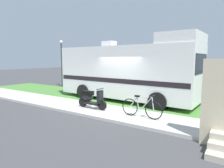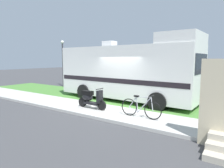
{
  "view_description": "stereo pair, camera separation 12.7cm",
  "coord_description": "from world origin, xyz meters",
  "px_view_note": "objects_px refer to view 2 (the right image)",
  "views": [
    {
      "loc": [
        5.36,
        -8.22,
        2.39
      ],
      "look_at": [
        -0.39,
        0.3,
        1.1
      ],
      "focal_mm": 31.98,
      "sensor_mm": 36.0,
      "label": 1
    },
    {
      "loc": [
        5.46,
        -8.14,
        2.39
      ],
      "look_at": [
        -0.39,
        0.3,
        1.1
      ],
      "focal_mm": 31.98,
      "sensor_mm": 36.0,
      "label": 2
    }
  ],
  "objects_px": {
    "bottle_green": "(203,122)",
    "pickup_truck_far": "(135,73)",
    "motorhome_rv": "(128,71)",
    "pickup_truck_near": "(184,79)",
    "scooter": "(91,98)",
    "street_lamp_post": "(63,59)",
    "bicycle": "(141,108)"
  },
  "relations": [
    {
      "from": "scooter",
      "to": "bottle_green",
      "type": "bearing_deg",
      "value": 4.32
    },
    {
      "from": "bicycle",
      "to": "bottle_green",
      "type": "distance_m",
      "value": 2.24
    },
    {
      "from": "bicycle",
      "to": "pickup_truck_near",
      "type": "relative_size",
      "value": 0.33
    },
    {
      "from": "pickup_truck_far",
      "to": "bottle_green",
      "type": "bearing_deg",
      "value": -51.38
    },
    {
      "from": "motorhome_rv",
      "to": "street_lamp_post",
      "type": "xyz_separation_m",
      "value": [
        -7.59,
        1.97,
        0.72
      ]
    },
    {
      "from": "motorhome_rv",
      "to": "street_lamp_post",
      "type": "bearing_deg",
      "value": 165.44
    },
    {
      "from": "motorhome_rv",
      "to": "pickup_truck_far",
      "type": "bearing_deg",
      "value": 115.73
    },
    {
      "from": "scooter",
      "to": "pickup_truck_far",
      "type": "bearing_deg",
      "value": 107.91
    },
    {
      "from": "pickup_truck_near",
      "to": "bottle_green",
      "type": "distance_m",
      "value": 7.5
    },
    {
      "from": "motorhome_rv",
      "to": "bicycle",
      "type": "relative_size",
      "value": 4.71
    },
    {
      "from": "bicycle",
      "to": "pickup_truck_far",
      "type": "bearing_deg",
      "value": 119.42
    },
    {
      "from": "bicycle",
      "to": "pickup_truck_near",
      "type": "height_order",
      "value": "pickup_truck_near"
    },
    {
      "from": "scooter",
      "to": "motorhome_rv",
      "type": "bearing_deg",
      "value": 84.16
    },
    {
      "from": "motorhome_rv",
      "to": "bottle_green",
      "type": "height_order",
      "value": "motorhome_rv"
    },
    {
      "from": "pickup_truck_near",
      "to": "pickup_truck_far",
      "type": "height_order",
      "value": "pickup_truck_near"
    },
    {
      "from": "pickup_truck_near",
      "to": "bicycle",
      "type": "bearing_deg",
      "value": -87.38
    },
    {
      "from": "pickup_truck_far",
      "to": "street_lamp_post",
      "type": "height_order",
      "value": "street_lamp_post"
    },
    {
      "from": "motorhome_rv",
      "to": "pickup_truck_far",
      "type": "height_order",
      "value": "motorhome_rv"
    },
    {
      "from": "scooter",
      "to": "bicycle",
      "type": "distance_m",
      "value": 2.58
    },
    {
      "from": "motorhome_rv",
      "to": "pickup_truck_near",
      "type": "relative_size",
      "value": 1.57
    },
    {
      "from": "motorhome_rv",
      "to": "bicycle",
      "type": "xyz_separation_m",
      "value": [
        2.28,
        -2.92,
        -1.19
      ]
    },
    {
      "from": "motorhome_rv",
      "to": "pickup_truck_near",
      "type": "bearing_deg",
      "value": 66.69
    },
    {
      "from": "motorhome_rv",
      "to": "pickup_truck_far",
      "type": "distance_m",
      "value": 8.61
    },
    {
      "from": "bottle_green",
      "to": "motorhome_rv",
      "type": "bearing_deg",
      "value": 150.53
    },
    {
      "from": "pickup_truck_near",
      "to": "pickup_truck_far",
      "type": "distance_m",
      "value": 6.51
    },
    {
      "from": "bottle_green",
      "to": "pickup_truck_far",
      "type": "bearing_deg",
      "value": 128.62
    },
    {
      "from": "pickup_truck_near",
      "to": "bottle_green",
      "type": "xyz_separation_m",
      "value": [
        2.52,
        -7.03,
        -0.75
      ]
    },
    {
      "from": "scooter",
      "to": "bottle_green",
      "type": "relative_size",
      "value": 6.89
    },
    {
      "from": "motorhome_rv",
      "to": "scooter",
      "type": "bearing_deg",
      "value": -95.84
    },
    {
      "from": "scooter",
      "to": "street_lamp_post",
      "type": "distance_m",
      "value": 8.96
    },
    {
      "from": "motorhome_rv",
      "to": "bicycle",
      "type": "distance_m",
      "value": 3.89
    },
    {
      "from": "pickup_truck_far",
      "to": "scooter",
      "type": "bearing_deg",
      "value": -72.09
    }
  ]
}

